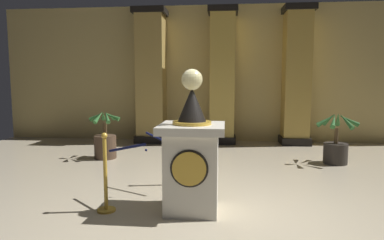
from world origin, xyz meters
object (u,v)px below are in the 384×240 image
potted_palm_left (105,142)px  potted_palm_right (336,146)px  pedestal_clock (192,157)px  stanchion_near (179,162)px  stanchion_far (106,184)px

potted_palm_left → potted_palm_right: (4.95, -0.00, 0.00)m
potted_palm_right → pedestal_clock: bearing=-133.6°
pedestal_clock → potted_palm_right: size_ratio=1.67×
stanchion_near → potted_palm_right: size_ratio=0.96×
pedestal_clock → potted_palm_left: pedestal_clock is taller
stanchion_far → potted_palm_right: size_ratio=0.94×
potted_palm_left → stanchion_far: bearing=-69.7°
stanchion_far → potted_palm_right: (3.84, 3.01, -0.00)m
pedestal_clock → potted_palm_left: 3.65m
pedestal_clock → potted_palm_right: (2.72, 2.86, -0.35)m
stanchion_far → pedestal_clock: bearing=7.6°
potted_palm_left → potted_palm_right: 4.95m
pedestal_clock → stanchion_near: pedestal_clock is taller
pedestal_clock → potted_palm_left: (-2.23, 2.86, -0.35)m
stanchion_near → potted_palm_left: bearing=136.9°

